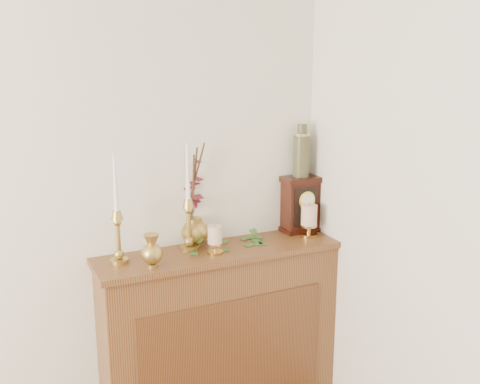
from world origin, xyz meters
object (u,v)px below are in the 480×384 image
bud_vase (152,251)px  ginger_jar (193,198)px  candlestick_center (189,216)px  mantel_clock (300,204)px  candlestick_left (118,228)px  ceramic_vase (301,153)px

bud_vase → ginger_jar: bearing=40.0°
candlestick_center → bud_vase: (-0.23, -0.15, -0.10)m
candlestick_center → ginger_jar: (0.06, 0.10, 0.06)m
ginger_jar → mantel_clock: (0.59, -0.06, -0.09)m
candlestick_center → mantel_clock: size_ratio=1.75×
bud_vase → ginger_jar: 0.41m
candlestick_left → ginger_jar: ginger_jar is taller
mantel_clock → bud_vase: bearing=-167.4°
bud_vase → mantel_clock: size_ratio=0.52×
mantel_clock → candlestick_left: bearing=-175.4°
candlestick_center → ginger_jar: size_ratio=1.01×
candlestick_center → candlestick_left: bearing=-174.8°
ginger_jar → mantel_clock: bearing=-5.5°
ginger_jar → mantel_clock: 0.60m
candlestick_center → ginger_jar: candlestick_center is taller
ceramic_vase → bud_vase: bearing=-167.7°
candlestick_left → ceramic_vase: (1.00, 0.07, 0.26)m
candlestick_center → mantel_clock: candlestick_center is taller
mantel_clock → ceramic_vase: ceramic_vase is taller
candlestick_left → bud_vase: (0.12, -0.12, -0.09)m
candlestick_left → ginger_jar: bearing=17.2°
candlestick_left → candlestick_center: 0.35m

